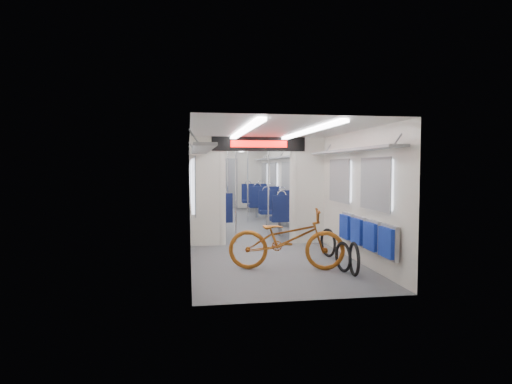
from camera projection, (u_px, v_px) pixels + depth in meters
carriage at (247, 173)px, 10.90m from camera, size 12.00×12.02×2.31m
bicycle at (286, 239)px, 6.92m from camera, size 1.98×1.03×0.99m
flip_bench at (365, 234)px, 6.96m from camera, size 0.12×2.10×0.50m
bike_hoop_a at (354, 261)px, 6.50m from camera, size 0.11×0.53×0.53m
bike_hoop_b at (343, 258)px, 6.76m from camera, size 0.12×0.49×0.49m
bike_hoop_c at (328, 244)px, 7.89m from camera, size 0.15×0.53×0.53m
seat_bay_near_left at (210, 209)px, 11.12m from camera, size 0.96×2.29×1.17m
seat_bay_near_right at (282, 210)px, 11.20m from camera, size 0.92×2.11×1.11m
seat_bay_far_left at (205, 199)px, 14.81m from camera, size 0.91×2.05×1.09m
seat_bay_far_right at (259, 198)px, 14.84m from camera, size 0.95×2.26×1.16m
stanchion_near_left at (236, 189)px, 9.89m from camera, size 0.04×0.04×2.30m
stanchion_near_right at (268, 189)px, 9.96m from camera, size 0.04×0.04×2.30m
stanchion_far_left at (228, 184)px, 12.95m from camera, size 0.04×0.04×2.30m
stanchion_far_right at (248, 184)px, 12.86m from camera, size 0.05×0.05×2.30m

